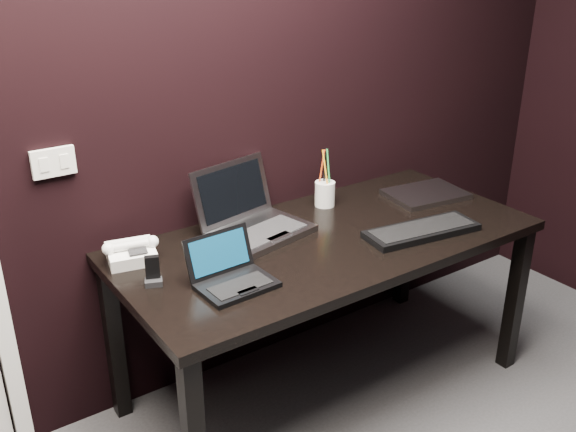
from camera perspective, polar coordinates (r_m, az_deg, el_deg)
wall_back at (r=2.55m, az=-7.17°, el=11.19°), size 4.00×0.00×4.00m
wall_switch at (r=2.38m, az=-20.13°, el=4.50°), size 0.15×0.02×0.10m
desk at (r=2.60m, az=3.55°, el=-3.35°), size 1.70×0.80×0.74m
netbook at (r=2.21m, az=-5.02°, el=-5.31°), size 0.27×0.24×0.16m
silver_laptop at (r=2.59m, az=-3.10°, el=-0.42°), size 0.44×0.41×0.26m
ext_keyboard at (r=2.64m, az=11.80°, el=-1.27°), size 0.50×0.23×0.03m
closed_laptop at (r=3.02m, az=12.13°, el=1.92°), size 0.38×0.30×0.02m
desk_phone at (r=2.42m, az=-13.76°, el=-3.17°), size 0.21×0.19×0.10m
mobile_phone at (r=2.25m, az=-11.92°, el=-5.05°), size 0.07×0.07×0.10m
pen_cup at (r=2.84m, az=3.29°, el=2.08°), size 0.10×0.10×0.26m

